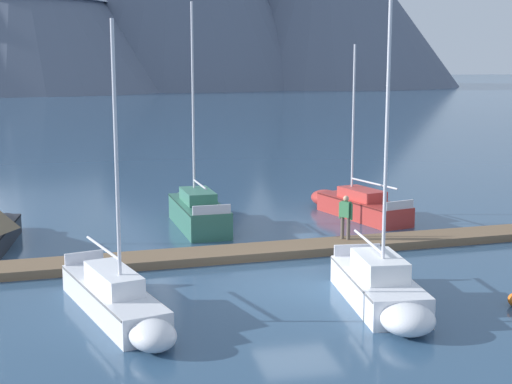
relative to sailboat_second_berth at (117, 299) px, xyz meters
name	(u,v)px	position (x,y,z in m)	size (l,w,h in m)	color
ground_plane	(297,286)	(5.63, 1.77, -0.54)	(700.00, 700.00, 0.00)	#2D4C6B
dock	(268,251)	(5.63, 5.77, -0.40)	(22.75, 3.43, 0.30)	brown
sailboat_second_berth	(117,299)	(0.00, 0.00, 0.00)	(3.06, 6.80, 8.08)	silver
sailboat_mid_dock_port	(196,210)	(3.76, 11.36, 0.13)	(2.04, 6.65, 9.44)	#336B56
sailboat_mid_dock_starboard	(382,288)	(7.45, -0.75, 0.05)	(2.08, 6.00, 9.21)	white
sailboat_far_berth	(356,204)	(11.18, 11.74, 0.01)	(3.15, 6.76, 7.75)	#B2332D
person_on_dock	(346,214)	(8.80, 6.32, 0.72)	(0.41, 0.47, 1.69)	brown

